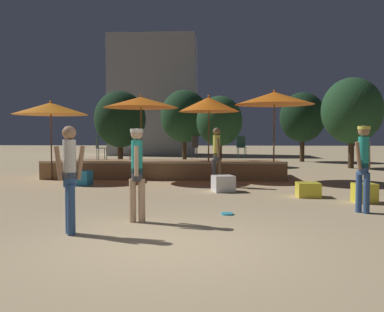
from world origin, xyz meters
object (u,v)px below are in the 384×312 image
Objects in this scene: frisbee_disc at (227,214)px; patio_umbrella_2 at (141,102)px; bistro_chair_0 at (136,146)px; background_tree_3 at (184,116)px; patio_umbrella_0 at (209,105)px; bistro_chair_1 at (241,145)px; cube_seat_0 at (84,178)px; cube_seat_1 at (364,193)px; background_tree_0 at (219,121)px; patio_umbrella_3 at (274,98)px; person_4 at (363,163)px; cube_seat_3 at (223,184)px; bistro_chair_3 at (99,146)px; background_tree_1 at (352,111)px; person_2 at (70,175)px; background_tree_2 at (303,117)px; patio_umbrella_1 at (51,109)px; background_tree_4 at (120,119)px; cube_seat_4 at (308,190)px; person_0 at (137,169)px; person_1 at (217,154)px; bistro_chair_2 at (194,145)px.

patio_umbrella_2 is at bearing 114.49° from frisbee_disc.
background_tree_3 is at bearing 172.18° from bistro_chair_0.
frisbee_disc is (0.52, -6.90, -2.73)m from patio_umbrella_0.
patio_umbrella_2 reaches higher than bistro_chair_1.
cube_seat_1 is (7.91, -3.10, -0.01)m from cube_seat_0.
cube_seat_1 is 0.15× the size of background_tree_0.
bistro_chair_1 is (-1.05, 1.98, -1.70)m from patio_umbrella_3.
person_4 is at bearing -82.85° from bistro_chair_1.
bistro_chair_3 reaches higher than cube_seat_3.
background_tree_1 is (3.03, 10.91, 2.59)m from cube_seat_1.
person_2 is at bearing -99.12° from background_tree_0.
patio_umbrella_3 is 3.60× the size of bistro_chair_3.
patio_umbrella_2 is at bearing -124.88° from background_tree_2.
patio_umbrella_3 is 5.72m from cube_seat_1.
background_tree_4 is at bearing 81.98° from patio_umbrella_1.
cube_seat_4 is at bearing 142.64° from cube_seat_1.
patio_umbrella_2 is 2.50m from bistro_chair_3.
background_tree_0 is at bearing 101.42° from cube_seat_4.
cube_seat_3 is at bearing -106.22° from bistro_chair_1.
person_1 is at bearing -112.20° from person_0.
person_2 is at bearing -66.64° from patio_umbrella_1.
person_2 is 21.26m from background_tree_3.
bistro_chair_2 is (1.79, 1.80, -1.57)m from patio_umbrella_2.
person_1 is at bearing 44.63° from bistro_chair_0.
background_tree_3 reaches higher than cube_seat_0.
person_2 is (0.30, -8.34, -1.82)m from patio_umbrella_2.
patio_umbrella_1 is at bearing 137.18° from cube_seat_0.
bistro_chair_3 is (-8.05, 5.51, 1.00)m from cube_seat_1.
bistro_chair_0 is (-0.69, 9.45, 0.25)m from person_2.
cube_seat_0 is at bearing -19.84° from person_1.
background_tree_0 reaches higher than person_0.
patio_umbrella_1 is 0.73× the size of background_tree_4.
cube_seat_1 is 12.86m from background_tree_0.
person_1 reaches higher than person_4.
cube_seat_4 is 0.33× the size of person_0.
cube_seat_4 is at bearing -57.39° from patio_umbrella_0.
background_tree_4 is (-10.29, -4.57, -0.27)m from background_tree_2.
person_2 is 9.47m from bistro_chair_0.
background_tree_1 is at bearing -75.29° from background_tree_2.
background_tree_4 reaches higher than patio_umbrella_1.
cube_seat_1 is 0.14× the size of background_tree_4.
background_tree_3 is at bearing 98.40° from patio_umbrella_0.
background_tree_2 is (5.06, 14.26, 2.50)m from cube_seat_3.
person_1 is at bearing -15.73° from patio_umbrella_1.
background_tree_4 is at bearing 111.58° from frisbee_disc.
cube_seat_1 reaches higher than cube_seat_4.
person_1 is 2.08× the size of bistro_chair_0.
bistro_chair_3 is (-6.89, 4.62, 1.05)m from cube_seat_4.
patio_umbrella_3 is 7.41m from frisbee_disc.
bistro_chair_3 is (-4.47, 2.54, 0.19)m from person_1.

